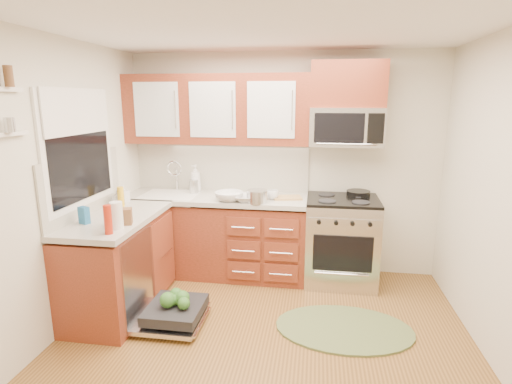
% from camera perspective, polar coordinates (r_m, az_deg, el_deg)
% --- Properties ---
extents(floor, '(3.50, 3.50, 0.00)m').
position_cam_1_polar(floor, '(3.45, 0.77, -21.98)').
color(floor, brown).
rests_on(floor, ground).
extents(ceiling, '(3.50, 3.50, 0.00)m').
position_cam_1_polar(ceiling, '(2.87, 0.93, 23.47)').
color(ceiling, white).
rests_on(ceiling, ground).
extents(wall_back, '(3.50, 0.04, 2.50)m').
position_cam_1_polar(wall_back, '(4.62, 3.83, 3.93)').
color(wall_back, beige).
rests_on(wall_back, ground).
extents(wall_front, '(3.50, 0.04, 2.50)m').
position_cam_1_polar(wall_front, '(1.34, -10.25, -20.38)').
color(wall_front, beige).
rests_on(wall_front, ground).
extents(wall_left, '(0.04, 3.50, 2.50)m').
position_cam_1_polar(wall_left, '(3.60, -27.98, -0.22)').
color(wall_left, beige).
rests_on(wall_left, ground).
extents(base_cabinet_back, '(2.05, 0.60, 0.85)m').
position_cam_1_polar(base_cabinet_back, '(4.66, -5.63, -6.51)').
color(base_cabinet_back, '#5A2914').
rests_on(base_cabinet_back, ground).
extents(base_cabinet_left, '(0.60, 1.25, 0.85)m').
position_cam_1_polar(base_cabinet_left, '(4.10, -18.92, -9.97)').
color(base_cabinet_left, '#5A2914').
rests_on(base_cabinet_left, ground).
extents(countertop_back, '(2.07, 0.64, 0.05)m').
position_cam_1_polar(countertop_back, '(4.51, -5.79, -0.86)').
color(countertop_back, beige).
rests_on(countertop_back, base_cabinet_back).
extents(countertop_left, '(0.64, 1.27, 0.05)m').
position_cam_1_polar(countertop_left, '(3.94, -19.30, -3.61)').
color(countertop_left, beige).
rests_on(countertop_left, base_cabinet_left).
extents(backsplash_back, '(2.05, 0.02, 0.57)m').
position_cam_1_polar(backsplash_back, '(4.73, -4.99, 3.63)').
color(backsplash_back, '#BAB7A7').
rests_on(backsplash_back, ground).
extents(backsplash_left, '(0.02, 1.25, 0.57)m').
position_cam_1_polar(backsplash_left, '(4.02, -23.35, 0.91)').
color(backsplash_left, '#BAB7A7').
rests_on(backsplash_left, ground).
extents(upper_cabinets, '(2.05, 0.35, 0.75)m').
position_cam_1_polar(upper_cabinets, '(4.51, -5.64, 11.65)').
color(upper_cabinets, '#5A2914').
rests_on(upper_cabinets, ground).
extents(cabinet_over_mw, '(0.76, 0.35, 0.47)m').
position_cam_1_polar(cabinet_over_mw, '(4.39, 13.00, 14.75)').
color(cabinet_over_mw, '#5A2914').
rests_on(cabinet_over_mw, ground).
extents(range, '(0.76, 0.64, 0.95)m').
position_cam_1_polar(range, '(4.50, 12.04, -6.80)').
color(range, silver).
rests_on(range, ground).
extents(microwave, '(0.76, 0.38, 0.40)m').
position_cam_1_polar(microwave, '(4.37, 12.73, 9.06)').
color(microwave, silver).
rests_on(microwave, ground).
extents(sink, '(0.62, 0.50, 0.26)m').
position_cam_1_polar(sink, '(4.68, -12.07, -1.86)').
color(sink, white).
rests_on(sink, ground).
extents(dishwasher, '(0.70, 0.60, 0.20)m').
position_cam_1_polar(dishwasher, '(3.83, -11.97, -16.64)').
color(dishwasher, silver).
rests_on(dishwasher, ground).
extents(window, '(0.03, 1.05, 1.05)m').
position_cam_1_polar(window, '(3.95, -23.99, 5.67)').
color(window, white).
rests_on(window, ground).
extents(window_blind, '(0.02, 0.96, 0.40)m').
position_cam_1_polar(window_blind, '(3.91, -24.13, 10.47)').
color(window_blind, white).
rests_on(window_blind, ground).
extents(shelf_lower, '(0.04, 0.40, 0.03)m').
position_cam_1_polar(shelf_lower, '(3.24, -32.15, 6.99)').
color(shelf_lower, white).
rests_on(shelf_lower, ground).
extents(rug, '(1.37, 1.08, 0.02)m').
position_cam_1_polar(rug, '(3.80, 12.46, -18.51)').
color(rug, '#5D6D3E').
rests_on(rug, ground).
extents(skillet, '(0.32, 0.32, 0.05)m').
position_cam_1_polar(skillet, '(4.56, 14.40, -0.12)').
color(skillet, black).
rests_on(skillet, range).
extents(stock_pot, '(0.28, 0.28, 0.13)m').
position_cam_1_polar(stock_pot, '(4.18, 0.17, -0.62)').
color(stock_pot, silver).
rests_on(stock_pot, countertop_back).
extents(cutting_board, '(0.34, 0.25, 0.02)m').
position_cam_1_polar(cutting_board, '(4.37, 4.52, -0.80)').
color(cutting_board, tan).
rests_on(cutting_board, countertop_back).
extents(canister, '(0.13, 0.13, 0.16)m').
position_cam_1_polar(canister, '(4.64, -8.86, 0.77)').
color(canister, silver).
rests_on(canister, countertop_back).
extents(paper_towel_roll, '(0.11, 0.11, 0.23)m').
position_cam_1_polar(paper_towel_roll, '(3.53, -19.31, -3.17)').
color(paper_towel_roll, white).
rests_on(paper_towel_roll, countertop_left).
extents(mustard_bottle, '(0.07, 0.07, 0.20)m').
position_cam_1_polar(mustard_bottle, '(4.25, -18.75, -0.64)').
color(mustard_bottle, gold).
rests_on(mustard_bottle, countertop_left).
extents(red_bottle, '(0.07, 0.07, 0.24)m').
position_cam_1_polar(red_bottle, '(3.41, -20.39, -3.72)').
color(red_bottle, '#B1230E').
rests_on(red_bottle, countertop_left).
extents(wooden_box, '(0.17, 0.14, 0.14)m').
position_cam_1_polar(wooden_box, '(3.64, -18.41, -3.35)').
color(wooden_box, brown).
rests_on(wooden_box, countertop_left).
extents(blue_carton, '(0.11, 0.09, 0.15)m').
position_cam_1_polar(blue_carton, '(3.78, -23.35, -3.07)').
color(blue_carton, '#2269A1').
rests_on(blue_carton, countertop_left).
extents(bowl_a, '(0.32, 0.32, 0.07)m').
position_cam_1_polar(bowl_a, '(4.24, -1.38, -0.90)').
color(bowl_a, '#999999').
rests_on(bowl_a, countertop_back).
extents(bowl_b, '(0.40, 0.40, 0.10)m').
position_cam_1_polar(bowl_b, '(4.27, -3.86, -0.62)').
color(bowl_b, '#999999').
rests_on(bowl_b, countertop_back).
extents(cup, '(0.15, 0.15, 0.10)m').
position_cam_1_polar(cup, '(4.32, 2.40, -0.41)').
color(cup, '#999999').
rests_on(cup, countertop_back).
extents(soap_bottle_a, '(0.16, 0.16, 0.32)m').
position_cam_1_polar(soap_bottle_a, '(4.69, -8.63, 1.91)').
color(soap_bottle_a, '#999999').
rests_on(soap_bottle_a, countertop_back).
extents(soap_bottle_b, '(0.10, 0.10, 0.19)m').
position_cam_1_polar(soap_bottle_b, '(4.39, -18.36, -0.26)').
color(soap_bottle_b, '#999999').
rests_on(soap_bottle_b, countertop_left).
extents(soap_bottle_c, '(0.16, 0.16, 0.16)m').
position_cam_1_polar(soap_bottle_c, '(4.33, -19.14, -0.72)').
color(soap_bottle_c, '#999999').
rests_on(soap_bottle_c, countertop_left).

